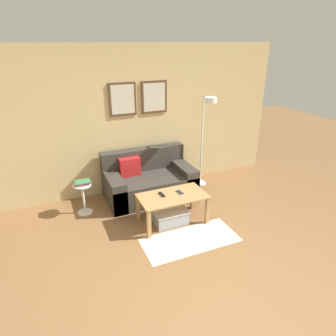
{
  "coord_description": "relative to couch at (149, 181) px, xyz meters",
  "views": [
    {
      "loc": [
        -1.48,
        -2.01,
        2.57
      ],
      "look_at": [
        0.12,
        1.7,
        0.85
      ],
      "focal_mm": 32.0,
      "sensor_mm": 36.0,
      "label": 1
    }
  ],
  "objects": [
    {
      "name": "wall_back",
      "position": [
        -0.1,
        0.45,
        1.0
      ],
      "size": [
        5.6,
        0.09,
        2.55
      ],
      "color": "tan",
      "rests_on": "ground_plane"
    },
    {
      "name": "remote_control",
      "position": [
        -0.1,
        -0.87,
        0.19
      ],
      "size": [
        0.06,
        0.15,
        0.02
      ],
      "primitive_type": "cube",
      "rotation": [
        0.0,
        0.0,
        0.1
      ],
      "color": "black",
      "rests_on": "coffee_table"
    },
    {
      "name": "area_rug",
      "position": [
        0.08,
        -1.46,
        -0.28
      ],
      "size": [
        1.35,
        0.62,
        0.01
      ],
      "primitive_type": "cube",
      "color": "beige",
      "rests_on": "ground_plane"
    },
    {
      "name": "side_table",
      "position": [
        -1.15,
        -0.14,
        0.02
      ],
      "size": [
        0.29,
        0.29,
        0.5
      ],
      "color": "silver",
      "rests_on": "ground_plane"
    },
    {
      "name": "ground_plane",
      "position": [
        -0.1,
        -2.51,
        -0.28
      ],
      "size": [
        16.0,
        16.0,
        0.0
      ],
      "primitive_type": "plane",
      "color": "brown"
    },
    {
      "name": "couch",
      "position": [
        0.0,
        0.0,
        0.0
      ],
      "size": [
        1.52,
        0.86,
        0.81
      ],
      "color": "#38332D",
      "rests_on": "ground_plane"
    },
    {
      "name": "floor_lamp",
      "position": [
        1.08,
        -0.08,
        0.94
      ],
      "size": [
        0.23,
        0.45,
        1.71
      ],
      "color": "white",
      "rests_on": "ground_plane"
    },
    {
      "name": "coffee_table",
      "position": [
        0.04,
        -0.94,
        0.09
      ],
      "size": [
        1.01,
        0.55,
        0.46
      ],
      "color": "#AD7F4C",
      "rests_on": "ground_plane"
    },
    {
      "name": "book_stack",
      "position": [
        -1.14,
        -0.13,
        0.25
      ],
      "size": [
        0.24,
        0.18,
        0.06
      ],
      "color": "#B73333",
      "rests_on": "side_table"
    },
    {
      "name": "storage_bin",
      "position": [
        -0.01,
        -0.96,
        -0.17
      ],
      "size": [
        0.52,
        0.36,
        0.22
      ],
      "color": "gray",
      "rests_on": "ground_plane"
    },
    {
      "name": "cell_phone",
      "position": [
        0.18,
        -0.9,
        0.18
      ],
      "size": [
        0.08,
        0.15,
        0.01
      ],
      "primitive_type": "cube",
      "rotation": [
        0.0,
        0.0,
        0.12
      ],
      "color": "#1E2338",
      "rests_on": "coffee_table"
    }
  ]
}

